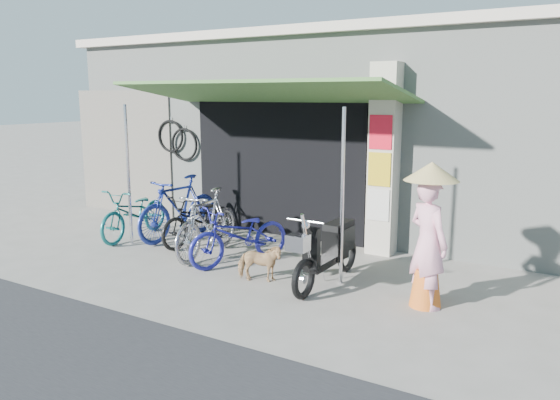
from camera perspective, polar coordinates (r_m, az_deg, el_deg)
The scene contains 13 objects.
ground at distance 7.30m, azimuth -2.69°, elevation -9.18°, with size 80.00×80.00×0.00m, color gray.
bicycle_shop at distance 11.47m, azimuth 11.44°, elevation 7.35°, with size 12.30×5.30×3.66m.
shop_pillar at distance 8.73m, azimuth 10.86°, elevation 4.09°, with size 0.42×0.44×3.00m.
awning at distance 8.71m, azimuth -1.92°, elevation 10.96°, with size 4.60×1.88×2.72m.
neighbour_left at distance 12.15m, azimuth -15.90°, elevation 4.81°, with size 2.60×0.06×2.60m, color #6B665B.
bike_teal at distance 9.99m, azimuth -14.91°, elevation -1.30°, with size 0.60×1.73×0.91m, color #166563.
bike_blue at distance 9.75m, azimuth -10.49°, elevation -0.79°, with size 0.52×1.85×1.11m, color navy.
bike_black at distance 9.38m, azimuth -8.44°, elevation -1.98°, with size 0.57×1.64×0.86m, color black.
bike_silver at distance 8.65m, azimuth -7.60°, elevation -2.41°, with size 0.50×1.75×1.05m, color #B7B6BB.
bike_navy at distance 8.19m, azimuth -4.19°, elevation -3.67°, with size 0.59×1.71×0.90m, color navy.
street_dog at distance 7.46m, azimuth -2.18°, elevation -6.58°, with size 0.29×0.63×0.53m, color tan.
moped at distance 7.36m, azimuth 5.09°, elevation -5.28°, with size 0.51×1.79×1.01m.
nun at distance 6.68m, azimuth 15.25°, elevation -3.69°, with size 0.69×0.64×1.75m.
Camera 1 is at (3.78, -5.72, 2.51)m, focal length 35.00 mm.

